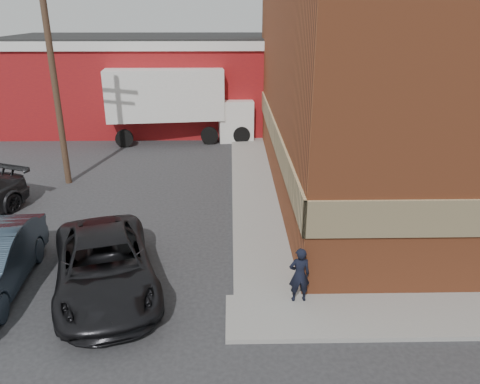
% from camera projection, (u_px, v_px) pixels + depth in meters
% --- Properties ---
extents(ground, '(90.00, 90.00, 0.00)m').
position_uv_depth(ground, '(245.00, 299.00, 12.35)').
color(ground, '#28282B').
rests_on(ground, ground).
extents(brick_building, '(14.25, 18.25, 9.36)m').
position_uv_depth(brick_building, '(446.00, 73.00, 19.16)').
color(brick_building, brown).
rests_on(brick_building, ground).
extents(sidewalk_west, '(1.80, 18.00, 0.12)m').
position_uv_depth(sidewalk_west, '(252.00, 180.00, 20.71)').
color(sidewalk_west, gray).
rests_on(sidewalk_west, ground).
extents(warehouse, '(16.30, 8.30, 5.60)m').
position_uv_depth(warehouse, '(142.00, 81.00, 29.82)').
color(warehouse, maroon).
rests_on(warehouse, ground).
extents(utility_pole, '(2.00, 0.26, 9.00)m').
position_uv_depth(utility_pole, '(53.00, 72.00, 18.85)').
color(utility_pole, '#4B3425').
rests_on(utility_pole, ground).
extents(man, '(0.58, 0.41, 1.50)m').
position_uv_depth(man, '(299.00, 275.00, 11.82)').
color(man, black).
rests_on(man, sidewalk_south).
extents(suv_a, '(4.02, 5.95, 1.51)m').
position_uv_depth(suv_a, '(104.00, 265.00, 12.47)').
color(suv_a, black).
rests_on(suv_a, ground).
extents(box_truck, '(8.54, 3.36, 4.11)m').
position_uv_depth(box_truck, '(180.00, 99.00, 26.39)').
color(box_truck, white).
rests_on(box_truck, ground).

